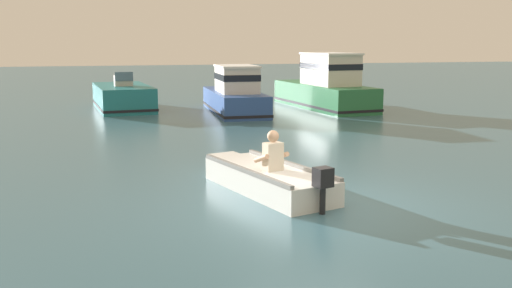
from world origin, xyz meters
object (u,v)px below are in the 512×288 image
Objects in this scene: rowboat_with_person at (267,178)px; moored_boat_blue at (235,95)px; moored_boat_teal at (123,98)px; moored_boat_green at (325,88)px.

rowboat_with_person is 12.06m from moored_boat_blue.
moored_boat_blue is (4.25, -2.36, 0.22)m from moored_boat_teal.
moored_boat_blue reaches higher than rowboat_with_person.
moored_boat_green is (8.30, -1.75, 0.38)m from moored_boat_teal.
moored_boat_teal is at bearing 98.70° from rowboat_with_person.
rowboat_with_person is at bearing -81.30° from moored_boat_teal.
moored_boat_blue is 4.09m from moored_boat_green.
rowboat_with_person is at bearing -116.13° from moored_boat_green.
moored_boat_green is at bearing 8.51° from moored_boat_blue.
moored_boat_green is (6.12, 12.48, 0.61)m from rowboat_with_person.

